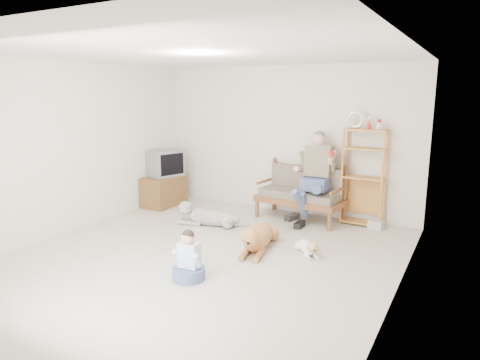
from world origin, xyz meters
The scene contains 16 objects.
floor centered at (0.00, 0.00, 0.00)m, with size 5.50×5.50×0.00m, color beige.
ceiling centered at (0.00, 0.00, 2.70)m, with size 5.50×5.50×0.00m, color silver.
wall_back centered at (0.00, 2.75, 1.35)m, with size 5.00×5.00×0.00m, color beige.
wall_left centered at (-2.50, 0.00, 1.35)m, with size 5.50×5.50×0.00m, color beige.
wall_right centered at (2.50, 0.00, 1.35)m, with size 5.50×5.50×0.00m, color beige.
loveseat centered at (0.50, 2.39, 0.49)m, with size 1.56×0.85×0.95m.
man centered at (0.76, 2.18, 0.72)m, with size 0.60×0.86×1.39m.
etagere centered at (1.53, 2.55, 0.84)m, with size 0.72×0.32×1.92m.
book_stack centered at (1.81, 2.42, 0.07)m, with size 0.23×0.17×0.15m, color silver.
tv_stand centered at (-2.23, 1.93, 0.30)m, with size 0.52×0.91×0.60m.
crt_tv centered at (-2.19, 1.95, 0.86)m, with size 0.65×0.73×0.51m.
wall_outlet centered at (-1.25, 2.73, 0.30)m, with size 0.12×0.02×0.08m, color white.
golden_retriever centered at (0.52, 0.65, 0.17)m, with size 0.56×1.37×0.43m.
shaggy_dog centered at (-0.74, 1.24, 0.16)m, with size 1.30×0.54×0.40m.
terrier centered at (1.23, 0.79, 0.10)m, with size 0.48×0.52×0.25m.
child centered at (0.26, -0.67, 0.22)m, with size 0.39×0.39×0.62m.
Camera 1 is at (3.14, -4.58, 2.20)m, focal length 32.00 mm.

